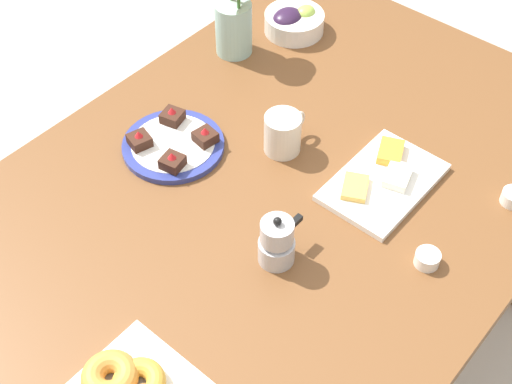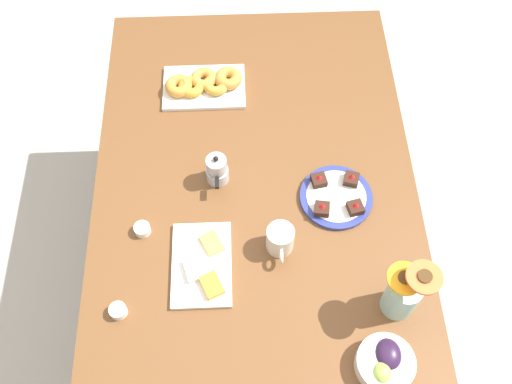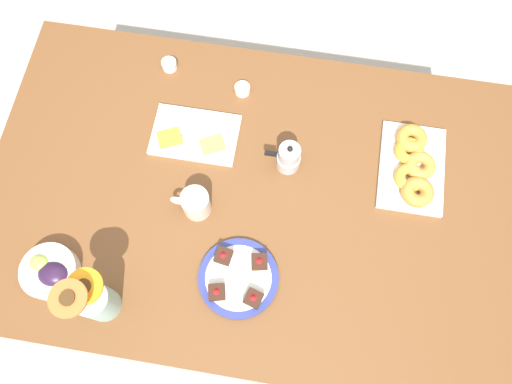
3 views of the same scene
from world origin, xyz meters
name	(u,v)px [view 3 (image 3 of 3)]	position (x,y,z in m)	size (l,w,h in m)	color
ground_plane	(256,252)	(0.00, 0.00, 0.00)	(6.00, 6.00, 0.00)	#B7B2A8
dining_table	(256,206)	(0.00, 0.00, 0.65)	(1.60, 1.00, 0.74)	brown
coffee_mug	(195,203)	(0.16, 0.06, 0.79)	(0.12, 0.08, 0.09)	beige
grape_bowl	(50,272)	(0.52, 0.31, 0.77)	(0.15, 0.15, 0.07)	white
cheese_platter	(194,135)	(0.22, -0.16, 0.75)	(0.26, 0.17, 0.03)	white
croissant_platter	(413,166)	(-0.44, -0.16, 0.76)	(0.19, 0.29, 0.05)	white
jam_cup_honey	(242,89)	(0.10, -0.34, 0.76)	(0.05, 0.05, 0.03)	white
jam_cup_berry	(169,64)	(0.34, -0.39, 0.76)	(0.05, 0.05, 0.03)	white
dessert_plate	(238,278)	(0.01, 0.24, 0.75)	(0.22, 0.22, 0.05)	navy
flower_vase	(95,301)	(0.35, 0.37, 0.83)	(0.10, 0.13, 0.25)	#99C1B7
moka_pot	(289,158)	(-0.08, -0.12, 0.79)	(0.11, 0.07, 0.12)	#B7B7BC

